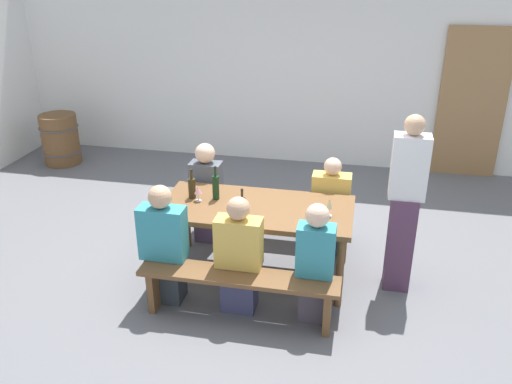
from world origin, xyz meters
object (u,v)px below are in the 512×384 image
wine_bottle_0 (216,187)px  wooden_door (472,104)px  bench_far (270,210)px  seated_guest_far_1 (330,209)px  bench_near (238,284)px  tasting_table (256,213)px  seated_guest_near_1 (239,258)px  seated_guest_near_2 (315,265)px  seated_guest_far_0 (207,194)px  wine_bottle_1 (242,208)px  standing_host (404,208)px  wine_glass_0 (329,204)px  wine_bottle_2 (192,187)px  wine_glass_1 (198,191)px  seated_guest_near_0 (164,247)px  wine_barrel (60,139)px

wine_bottle_0 → wooden_door: bearing=48.0°
bench_far → seated_guest_far_1: bearing=-12.5°
bench_near → seated_guest_far_1: bearing=63.2°
tasting_table → seated_guest_near_1: size_ratio=1.68×
bench_far → seated_guest_near_2: seated_guest_near_2 is taller
bench_far → wine_bottle_0: bearing=-122.5°
wine_bottle_0 → seated_guest_far_0: 0.66m
wine_bottle_0 → wine_bottle_1: 0.51m
bench_far → standing_host: size_ratio=1.02×
tasting_table → seated_guest_near_2: seated_guest_near_2 is taller
bench_near → wine_glass_0: wine_glass_0 is taller
wine_bottle_0 → wine_bottle_2: 0.24m
wine_glass_0 → wine_bottle_2: bearing=174.4°
wine_glass_0 → seated_guest_far_1: size_ratio=0.17×
wooden_door → seated_guest_near_2: size_ratio=1.89×
wine_glass_1 → seated_guest_near_0: bearing=-103.7°
wooden_door → bench_far: size_ratio=1.19×
wine_bottle_1 → seated_guest_near_1: size_ratio=0.27×
wine_bottle_0 → wine_glass_0: bearing=-7.6°
seated_guest_far_1 → standing_host: bearing=52.7°
wine_bottle_2 → wine_glass_0: wine_bottle_2 is taller
bench_far → seated_guest_near_1: size_ratio=1.59×
wine_glass_1 → seated_guest_near_1: size_ratio=0.14×
wine_bottle_0 → wine_glass_1: bearing=-154.2°
wine_bottle_2 → wooden_door: bearing=45.8°
seated_guest_near_1 → bench_far: bearing=-1.3°
wine_bottle_1 → bench_near: bearing=-81.4°
tasting_table → wine_bottle_2: (-0.66, 0.07, 0.19)m
bench_near → seated_guest_near_0: bearing=168.3°
bench_near → tasting_table: bearing=90.0°
seated_guest_near_1 → seated_guest_far_1: (0.71, 1.19, -0.02)m
seated_guest_far_0 → standing_host: 2.15m
wine_bottle_0 → wine_glass_0: size_ratio=1.92×
wooden_door → bench_far: bearing=-134.1°
tasting_table → seated_guest_near_0: seated_guest_near_0 is taller
wine_glass_1 → wine_barrel: size_ratio=0.20×
tasting_table → seated_guest_far_0: size_ratio=1.64×
wine_glass_1 → wine_glass_0: bearing=-3.3°
wine_bottle_1 → bench_far: bearing=86.1°
standing_host → seated_guest_far_1: bearing=-37.3°
bench_far → seated_guest_far_0: seated_guest_far_0 is taller
seated_guest_far_0 → wine_glass_0: bearing=64.4°
bench_near → seated_guest_near_0: (-0.73, 0.15, 0.20)m
seated_guest_near_2 → wine_barrel: size_ratio=1.45×
seated_guest_near_1 → seated_guest_far_0: seated_guest_far_0 is taller
wooden_door → wine_glass_1: size_ratio=13.89×
seated_guest_far_0 → wine_barrel: seated_guest_far_0 is taller
wine_glass_1 → standing_host: (1.96, 0.05, -0.02)m
seated_guest_near_1 → wine_bottle_0: bearing=30.0°
bench_far → wine_bottle_0: size_ratio=5.09×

